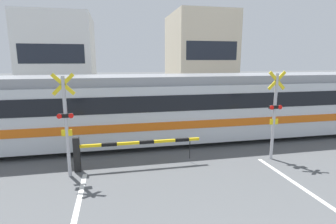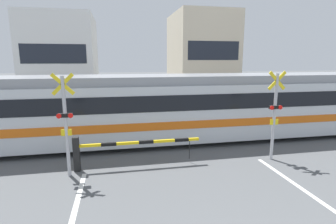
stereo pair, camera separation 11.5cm
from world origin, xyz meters
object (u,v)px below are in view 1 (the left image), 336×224
(crossing_barrier_near, at_px, (112,148))
(crossing_signal_left, at_px, (66,121))
(crossing_signal_right, at_px, (274,112))
(pedestrian, at_px, (129,99))
(crossing_barrier_far, at_px, (190,111))
(commuter_train, at_px, (210,105))

(crossing_barrier_near, xyz_separation_m, crossing_signal_left, (-1.34, -0.33, 1.08))
(crossing_signal_right, xyz_separation_m, pedestrian, (-4.68, 9.54, -0.78))
(crossing_barrier_near, bearing_deg, crossing_barrier_far, 51.94)
(crossing_barrier_near, distance_m, crossing_barrier_far, 7.27)
(crossing_barrier_near, relative_size, pedestrian, 2.43)
(commuter_train, bearing_deg, crossing_barrier_near, -148.89)
(crossing_signal_right, bearing_deg, crossing_barrier_far, 102.49)
(commuter_train, bearing_deg, pedestrian, 117.65)
(crossing_barrier_near, bearing_deg, pedestrian, 82.93)
(crossing_barrier_far, relative_size, crossing_signal_right, 1.32)
(crossing_signal_left, relative_size, pedestrian, 1.84)
(crossing_barrier_far, relative_size, pedestrian, 2.43)
(commuter_train, xyz_separation_m, crossing_barrier_near, (-4.53, -2.73, -0.88))
(crossing_signal_right, relative_size, pedestrian, 1.84)
(crossing_barrier_far, bearing_deg, crossing_barrier_near, -128.06)
(pedestrian, bearing_deg, crossing_signal_left, -104.59)
(crossing_signal_left, bearing_deg, crossing_signal_right, 0.00)
(crossing_signal_left, bearing_deg, pedestrian, 75.41)
(crossing_barrier_near, bearing_deg, crossing_signal_right, -3.29)
(crossing_barrier_near, bearing_deg, commuter_train, 31.11)
(commuter_train, bearing_deg, crossing_signal_right, -67.15)
(commuter_train, relative_size, crossing_signal_right, 6.20)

